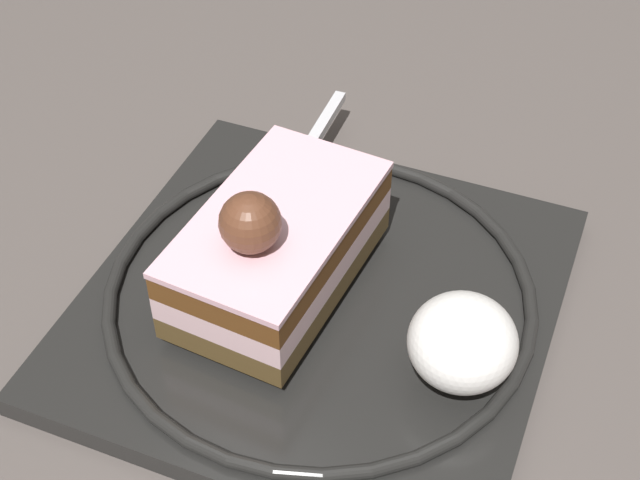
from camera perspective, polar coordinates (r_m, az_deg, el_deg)
The scene contains 5 objects.
ground_plane at distance 0.45m, azimuth -3.10°, elevation -3.56°, with size 2.40×2.40×0.00m, color #514A46.
dessert_plate at distance 0.43m, azimuth -0.00°, elevation -3.71°, with size 0.25×0.25×0.02m.
cake_slice at distance 0.41m, azimuth -2.60°, elevation -0.28°, with size 0.08×0.12×0.07m.
whipped_cream_dollop at distance 0.38m, azimuth 8.47°, elevation -6.48°, with size 0.05×0.05×0.04m, color white.
fork at distance 0.49m, azimuth -1.21°, elevation 4.82°, with size 0.04×0.12×0.00m.
Camera 1 is at (0.19, -0.23, 0.33)m, focal length 52.45 mm.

